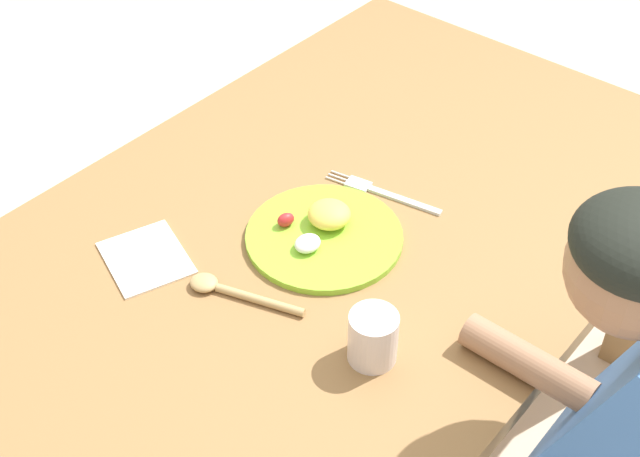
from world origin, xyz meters
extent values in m
plane|color=beige|center=(0.00, 0.00, 0.00)|extent=(8.00, 8.00, 0.00)
cube|color=olive|center=(0.00, 0.00, 0.66)|extent=(1.50, 0.93, 0.04)
cube|color=olive|center=(0.68, 0.40, 0.32)|extent=(0.08, 0.08, 0.64)
cylinder|color=#86C830|center=(-0.05, -0.02, 0.69)|extent=(0.28, 0.28, 0.01)
ellipsoid|color=#EFCE4D|center=(-0.02, -0.01, 0.72)|extent=(0.08, 0.08, 0.04)
ellipsoid|color=red|center=(-0.07, 0.05, 0.71)|extent=(0.04, 0.03, 0.03)
ellipsoid|color=silver|center=(-0.09, -0.02, 0.71)|extent=(0.05, 0.04, 0.02)
cube|color=silver|center=(0.13, -0.07, 0.69)|extent=(0.04, 0.15, 0.01)
cube|color=silver|center=(0.11, 0.03, 0.69)|extent=(0.04, 0.05, 0.01)
cylinder|color=silver|center=(0.11, 0.07, 0.69)|extent=(0.01, 0.04, 0.00)
cylinder|color=silver|center=(0.10, 0.07, 0.69)|extent=(0.01, 0.04, 0.00)
cylinder|color=silver|center=(0.09, 0.07, 0.69)|extent=(0.01, 0.04, 0.00)
cylinder|color=tan|center=(-0.23, -0.04, 0.69)|extent=(0.06, 0.15, 0.01)
ellipsoid|color=tan|center=(-0.26, 0.06, 0.69)|extent=(0.06, 0.06, 0.02)
cylinder|color=silver|center=(-0.20, -0.25, 0.73)|extent=(0.08, 0.08, 0.09)
cube|color=#3F72BF|center=(-0.08, -0.60, 0.73)|extent=(0.20, 0.21, 0.37)
sphere|color=#9E7051|center=(-0.08, -0.55, 0.97)|extent=(0.18, 0.18, 0.18)
cylinder|color=#9E7051|center=(-0.08, -0.44, 0.71)|extent=(0.05, 0.21, 0.05)
cube|color=white|center=(-0.28, 0.18, 0.69)|extent=(0.17, 0.19, 0.00)
camera|label=1|loc=(-0.91, -0.74, 1.71)|focal=48.65mm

